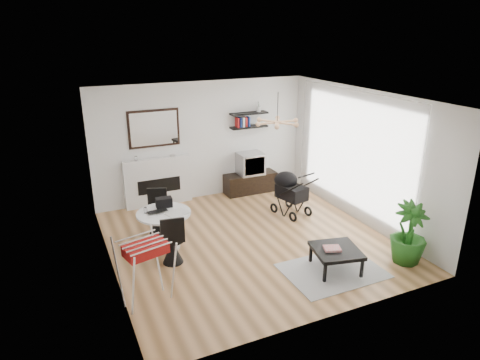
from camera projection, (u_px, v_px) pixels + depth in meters
name	position (u px, v px, depth m)	size (l,w,h in m)	color
floor	(249.00, 240.00, 8.09)	(5.00, 5.00, 0.00)	olive
ceiling	(250.00, 97.00, 7.17)	(5.00, 5.00, 0.00)	white
wall_back	(202.00, 141.00, 9.77)	(5.00, 5.00, 0.00)	white
wall_left	(105.00, 195.00, 6.66)	(5.00, 5.00, 0.00)	white
wall_right	(361.00, 156.00, 8.61)	(5.00, 5.00, 0.00)	white
sheer_curtain	(351.00, 154.00, 8.74)	(0.04, 3.60, 2.60)	white
fireplace	(158.00, 176.00, 9.50)	(1.50, 0.17, 2.16)	white
shelf_lower	(249.00, 127.00, 10.01)	(0.90, 0.25, 0.04)	black
shelf_upper	(249.00, 113.00, 9.90)	(0.90, 0.25, 0.04)	black
pendant_lamp	(277.00, 122.00, 7.89)	(0.90, 0.90, 0.10)	tan
tv_console	(250.00, 183.00, 10.38)	(1.27, 0.44, 0.48)	black
crt_tv	(250.00, 163.00, 10.21)	(0.59, 0.52, 0.52)	#B0B0B3
dining_table	(164.00, 225.00, 7.67)	(0.97, 0.97, 0.71)	white
laptop	(158.00, 213.00, 7.53)	(0.36, 0.23, 0.03)	black
black_bag	(164.00, 202.00, 7.80)	(0.29, 0.17, 0.17)	black
newspaper	(177.00, 213.00, 7.55)	(0.37, 0.31, 0.01)	white
drinking_glass	(146.00, 210.00, 7.55)	(0.06, 0.06, 0.11)	white
chair_far	(158.00, 220.00, 8.30)	(0.46, 0.47, 0.88)	black
chair_near	(173.00, 248.00, 7.23)	(0.44, 0.46, 0.91)	black
drying_rack	(146.00, 270.00, 6.11)	(0.81, 0.77, 1.01)	white
stroller	(290.00, 194.00, 9.14)	(0.69, 0.90, 1.02)	black
rug	(332.00, 271.00, 7.08)	(1.60, 1.16, 0.01)	#ABABAB
coffee_table	(336.00, 251.00, 7.01)	(0.88, 0.88, 0.38)	black
magazines	(332.00, 248.00, 6.97)	(0.27, 0.21, 0.04)	#DD373C
potted_plant	(409.00, 233.00, 7.19)	(0.60, 0.60, 1.08)	#22601B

